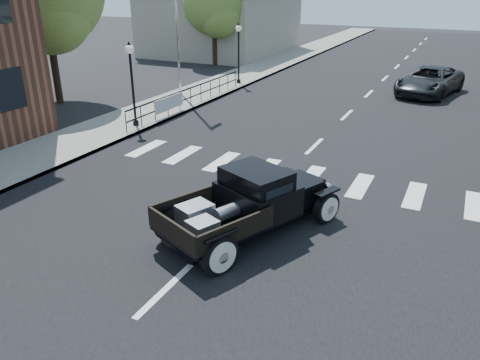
% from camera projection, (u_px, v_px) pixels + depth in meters
% --- Properties ---
extents(ground, '(120.00, 120.00, 0.00)m').
position_uv_depth(ground, '(232.00, 227.00, 11.99)').
color(ground, black).
rests_on(ground, ground).
extents(road, '(14.00, 80.00, 0.02)m').
position_uv_depth(road, '(361.00, 102.00, 24.41)').
color(road, black).
rests_on(road, ground).
extents(road_markings, '(12.00, 60.00, 0.06)m').
position_uv_depth(road_markings, '(335.00, 126.00, 20.27)').
color(road_markings, silver).
rests_on(road_markings, ground).
extents(sidewalk_left, '(3.00, 80.00, 0.15)m').
position_uv_depth(sidewalk_left, '(218.00, 86.00, 27.79)').
color(sidewalk_left, gray).
rests_on(sidewalk_left, ground).
extents(low_building_left, '(10.00, 12.00, 5.00)m').
position_uv_depth(low_building_left, '(222.00, 23.00, 40.21)').
color(low_building_left, gray).
rests_on(low_building_left, ground).
extents(railing, '(0.08, 10.00, 1.00)m').
position_uv_depth(railing, '(191.00, 95.00, 22.95)').
color(railing, black).
rests_on(railing, sidewalk_left).
extents(banner, '(0.04, 2.20, 0.60)m').
position_uv_depth(banner, '(169.00, 108.00, 21.34)').
color(banner, silver).
rests_on(banner, sidewalk_left).
extents(lamp_post_b, '(0.36, 0.36, 3.45)m').
position_uv_depth(lamp_post_b, '(132.00, 85.00, 19.28)').
color(lamp_post_b, black).
rests_on(lamp_post_b, sidewalk_left).
extents(lamp_post_c, '(0.36, 0.36, 3.45)m').
position_uv_depth(lamp_post_c, '(239.00, 54.00, 27.56)').
color(lamp_post_c, black).
rests_on(lamp_post_c, sidewalk_left).
extents(big_tree_near, '(5.74, 5.74, 8.43)m').
position_uv_depth(big_tree_near, '(47.00, 17.00, 22.58)').
color(big_tree_near, '#577130').
rests_on(big_tree_near, ground).
extents(big_tree_far, '(4.48, 4.48, 6.57)m').
position_uv_depth(big_tree_far, '(214.00, 19.00, 33.93)').
color(big_tree_far, '#577130').
rests_on(big_tree_far, ground).
extents(hotrod_pickup, '(4.00, 5.34, 1.68)m').
position_uv_depth(hotrod_pickup, '(249.00, 202.00, 11.40)').
color(hotrod_pickup, black).
rests_on(hotrod_pickup, ground).
extents(second_car, '(3.63, 5.80, 1.49)m').
position_uv_depth(second_car, '(430.00, 81.00, 25.70)').
color(second_car, black).
rests_on(second_car, ground).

